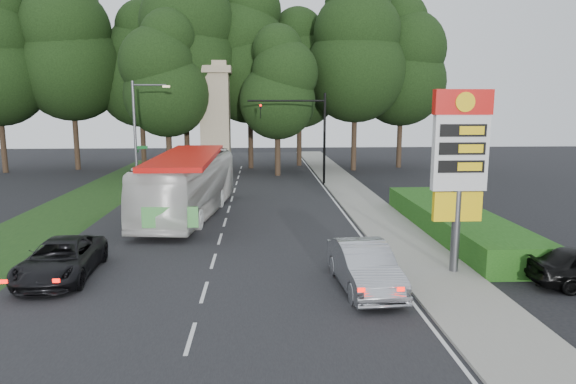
{
  "coord_description": "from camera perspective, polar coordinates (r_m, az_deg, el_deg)",
  "views": [
    {
      "loc": [
        1.95,
        -16.22,
        6.31
      ],
      "look_at": [
        3.25,
        7.81,
        2.2
      ],
      "focal_mm": 32.0,
      "sensor_mm": 36.0,
      "label": 1
    }
  ],
  "objects": [
    {
      "name": "streetlight_signs",
      "position": [
        39.31,
        -16.35,
        6.58
      ],
      "size": [
        2.75,
        0.98,
        8.0
      ],
      "color": "#59595E",
      "rests_on": "ground"
    },
    {
      "name": "road_surface",
      "position": [
        28.98,
        -6.89,
        -2.93
      ],
      "size": [
        14.0,
        80.0,
        0.02
      ],
      "primitive_type": "cube",
      "color": "black",
      "rests_on": "ground"
    },
    {
      "name": "monument",
      "position": [
        46.41,
        -8.06,
        8.11
      ],
      "size": [
        3.0,
        3.0,
        10.05
      ],
      "color": "tan",
      "rests_on": "ground"
    },
    {
      "name": "traffic_signal_mast",
      "position": [
        40.43,
        2.22,
        7.37
      ],
      "size": [
        6.1,
        0.35,
        7.2
      ],
      "color": "black",
      "rests_on": "ground"
    },
    {
      "name": "grass_verge_left",
      "position": [
        36.63,
        -21.26,
        -0.88
      ],
      "size": [
        5.0,
        50.0,
        0.02
      ],
      "primitive_type": "cube",
      "color": "#193814",
      "rests_on": "ground"
    },
    {
      "name": "ground",
      "position": [
        17.52,
        -9.47,
        -11.56
      ],
      "size": [
        120.0,
        120.0,
        0.0
      ],
      "primitive_type": "plane",
      "color": "black",
      "rests_on": "ground"
    },
    {
      "name": "tree_monument_right",
      "position": [
        45.78,
        -1.18,
        11.82
      ],
      "size": [
        6.72,
        6.72,
        13.2
      ],
      "color": "#2D2116",
      "rests_on": "ground"
    },
    {
      "name": "tree_east_mid",
      "position": [
        50.3,
        7.55,
        15.37
      ],
      "size": [
        9.52,
        9.52,
        18.7
      ],
      "color": "#2D2116",
      "rests_on": "ground"
    },
    {
      "name": "gas_station_pylon",
      "position": [
        19.7,
        18.56,
        3.76
      ],
      "size": [
        2.1,
        0.45,
        6.85
      ],
      "color": "#59595E",
      "rests_on": "ground"
    },
    {
      "name": "tree_monument_left",
      "position": [
        45.98,
        -13.37,
        12.39
      ],
      "size": [
        7.28,
        7.28,
        14.3
      ],
      "color": "#2D2116",
      "rests_on": "ground"
    },
    {
      "name": "hedge",
      "position": [
        26.66,
        18.01,
        -3.16
      ],
      "size": [
        3.0,
        14.0,
        1.2
      ],
      "primitive_type": "cube",
      "color": "#1B4B14",
      "rests_on": "ground"
    },
    {
      "name": "suv_charcoal",
      "position": [
        20.75,
        -23.9,
        -6.85
      ],
      "size": [
        2.55,
        5.14,
        1.4
      ],
      "primitive_type": "imported",
      "rotation": [
        0.0,
        0.0,
        0.04
      ],
      "color": "black",
      "rests_on": "ground"
    },
    {
      "name": "tree_far_east",
      "position": [
        53.27,
        12.57,
        13.82
      ],
      "size": [
        8.68,
        8.68,
        17.05
      ],
      "color": "#2D2116",
      "rests_on": "ground"
    },
    {
      "name": "sidewalk_right",
      "position": [
        29.64,
        9.75,
        -2.62
      ],
      "size": [
        3.0,
        80.0,
        0.12
      ],
      "primitive_type": "cube",
      "color": "gray",
      "rests_on": "ground"
    },
    {
      "name": "tree_west_near",
      "position": [
        54.67,
        -16.15,
        13.21
      ],
      "size": [
        8.4,
        8.4,
        16.5
      ],
      "color": "#2D2116",
      "rests_on": "ground"
    },
    {
      "name": "tree_west_mid",
      "position": [
        54.54,
        -23.08,
        14.6
      ],
      "size": [
        9.8,
        9.8,
        19.25
      ],
      "color": "#2D2116",
      "rests_on": "ground"
    },
    {
      "name": "sedan_silver",
      "position": [
        18.07,
        8.48,
        -8.17
      ],
      "size": [
        2.05,
        4.98,
        1.6
      ],
      "primitive_type": "imported",
      "rotation": [
        0.0,
        0.0,
        0.07
      ],
      "color": "#A8AAB0",
      "rests_on": "ground"
    },
    {
      "name": "tree_east_near",
      "position": [
        53.48,
        1.29,
        13.31
      ],
      "size": [
        8.12,
        8.12,
        15.95
      ],
      "color": "#2D2116",
      "rests_on": "ground"
    },
    {
      "name": "tree_center_right",
      "position": [
        51.45,
        -4.29,
        14.92
      ],
      "size": [
        9.24,
        9.24,
        18.15
      ],
      "color": "#2D2116",
      "rests_on": "ground"
    },
    {
      "name": "tree_center_left",
      "position": [
        50.04,
        -11.52,
        16.06
      ],
      "size": [
        10.08,
        10.08,
        19.8
      ],
      "color": "#2D2116",
      "rests_on": "ground"
    },
    {
      "name": "transit_bus",
      "position": [
        29.78,
        -10.99,
        0.76
      ],
      "size": [
        4.42,
        13.01,
        3.55
      ],
      "primitive_type": "imported",
      "rotation": [
        0.0,
        0.0,
        -0.11
      ],
      "color": "white",
      "rests_on": "ground"
    }
  ]
}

